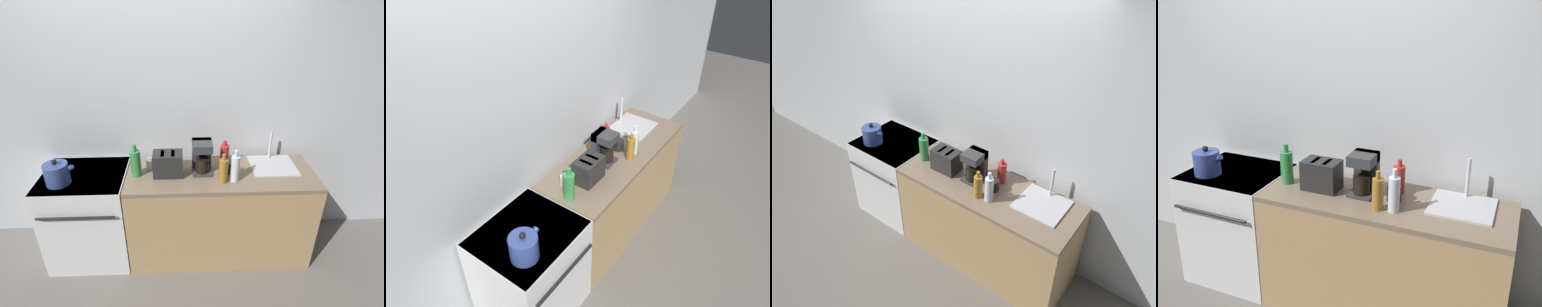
% 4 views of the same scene
% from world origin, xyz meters
% --- Properties ---
extents(wall_back, '(8.00, 0.05, 2.60)m').
position_xyz_m(wall_back, '(0.00, 0.69, 1.30)').
color(wall_back, silver).
rests_on(wall_back, ground_plane).
extents(stove, '(0.73, 0.68, 0.89)m').
position_xyz_m(stove, '(-0.61, 0.32, 0.46)').
color(stove, silver).
rests_on(stove, ground_plane).
extents(counter_block, '(1.65, 0.62, 0.89)m').
position_xyz_m(counter_block, '(0.59, 0.31, 0.45)').
color(counter_block, tan).
rests_on(counter_block, ground_plane).
extents(kettle, '(0.25, 0.20, 0.22)m').
position_xyz_m(kettle, '(-0.77, 0.19, 0.98)').
color(kettle, '#33478C').
rests_on(kettle, stove).
extents(toaster, '(0.25, 0.17, 0.21)m').
position_xyz_m(toaster, '(0.13, 0.30, 0.99)').
color(toaster, black).
rests_on(toaster, counter_block).
extents(coffee_maker, '(0.17, 0.19, 0.29)m').
position_xyz_m(coffee_maker, '(0.42, 0.35, 1.04)').
color(coffee_maker, '#333338').
rests_on(coffee_maker, counter_block).
extents(sink_tray, '(0.40, 0.37, 0.28)m').
position_xyz_m(sink_tray, '(1.07, 0.40, 0.91)').
color(sink_tray, '#B7B7BC').
rests_on(sink_tray, counter_block).
extents(bottle_green, '(0.09, 0.09, 0.29)m').
position_xyz_m(bottle_green, '(-0.15, 0.29, 1.01)').
color(bottle_green, '#338C47').
rests_on(bottle_green, counter_block).
extents(bottle_amber, '(0.07, 0.07, 0.26)m').
position_xyz_m(bottle_amber, '(0.59, 0.16, 1.00)').
color(bottle_amber, '#9E6B23').
rests_on(bottle_amber, counter_block).
extents(bottle_clear, '(0.07, 0.07, 0.28)m').
position_xyz_m(bottle_clear, '(0.68, 0.18, 1.01)').
color(bottle_clear, silver).
rests_on(bottle_clear, counter_block).
extents(bottle_red, '(0.08, 0.08, 0.24)m').
position_xyz_m(bottle_red, '(0.63, 0.45, 0.99)').
color(bottle_red, '#B72828').
rests_on(bottle_red, counter_block).
extents(cup_white, '(0.08, 0.08, 0.08)m').
position_xyz_m(cup_white, '(-0.04, 0.42, 0.93)').
color(cup_white, white).
rests_on(cup_white, counter_block).
extents(cup_black, '(0.09, 0.09, 0.10)m').
position_xyz_m(cup_black, '(0.64, 0.31, 0.94)').
color(cup_black, black).
rests_on(cup_black, counter_block).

